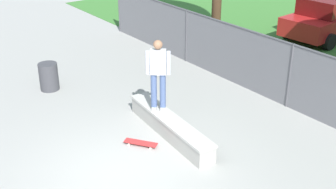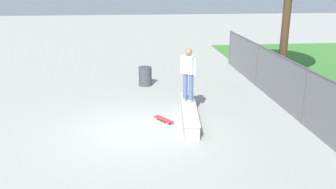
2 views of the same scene
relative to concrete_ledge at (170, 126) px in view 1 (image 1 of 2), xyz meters
The scene contains 7 objects.
ground_plane 1.98m from the concrete_ledge, 69.79° to the right, with size 80.00×80.00×0.00m, color #9E9E99.
concrete_ledge is the anchor object (origin of this frame).
skateboarder 1.34m from the concrete_ledge, behind, with size 0.44×0.48×1.82m.
skateboard 0.86m from the concrete_ledge, 90.67° to the right, with size 0.77×0.62×0.09m.
chainlink_fence 3.67m from the concrete_ledge, 79.11° to the left, with size 17.72×0.07×1.82m.
car_red 10.01m from the concrete_ledge, 104.16° to the left, with size 2.26×4.32×1.66m.
trash_bin 4.49m from the concrete_ledge, 163.93° to the right, with size 0.56×0.56×0.82m, color #3F3F44.
Camera 1 is at (6.84, -3.84, 5.51)m, focal length 47.45 mm.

